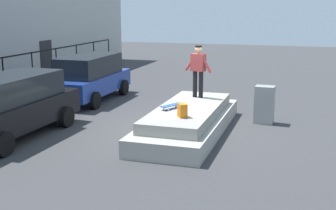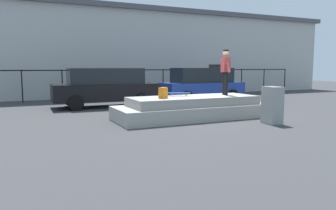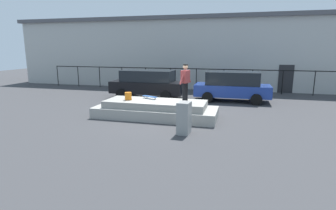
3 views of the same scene
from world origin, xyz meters
name	(u,v)px [view 3 (image 3 of 3)]	position (x,y,z in m)	size (l,w,h in m)	color
ground_plane	(169,116)	(0.00, 0.00, 0.00)	(60.00, 60.00, 0.00)	#38383A
concrete_ledge	(155,110)	(-0.57, -0.36, 0.36)	(5.62, 2.03, 0.79)	#9E9B93
skateboarder	(185,80)	(0.81, -0.31, 1.76)	(0.37, 0.97, 1.67)	black
skateboard	(150,97)	(-0.96, 0.03, 0.89)	(0.83, 0.53, 0.12)	#264C8C
backpack	(128,96)	(-1.83, -0.52, 0.97)	(0.28, 0.20, 0.36)	orange
car_black_hatchback_near	(148,83)	(-2.55, 4.33, 0.94)	(4.76, 2.09, 1.78)	black
car_blue_hatchback_mid	(232,86)	(2.72, 4.55, 0.94)	(4.42, 1.98, 1.78)	navy
utility_box	(184,118)	(1.19, -2.40, 0.60)	(0.44, 0.60, 1.20)	gray
fence_row	(196,75)	(0.00, 8.01, 1.18)	(24.06, 0.06, 1.69)	black
warehouse_building	(205,52)	(0.00, 13.09, 2.81)	(32.20, 9.05, 5.61)	#B2B2AD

